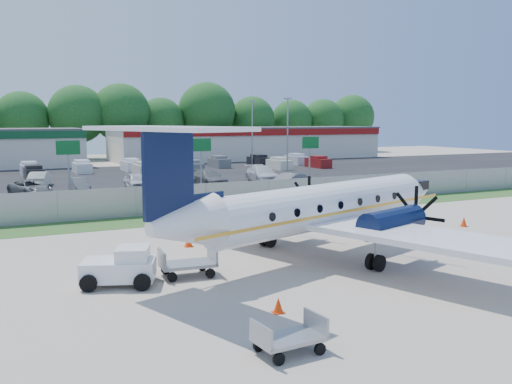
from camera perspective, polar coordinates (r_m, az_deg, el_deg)
name	(u,v)px	position (r m, az deg, el deg)	size (l,w,h in m)	color
ground	(310,252)	(28.15, 5.41, -6.04)	(170.00, 170.00, 0.00)	#B3A598
grass_verge	(217,216)	(38.68, -3.92, -2.36)	(170.00, 4.00, 0.02)	#2D561E
access_road	(183,202)	(45.16, -7.28, -1.01)	(170.00, 8.00, 0.02)	black
parking_lot	(122,178)	(65.25, -13.26, 1.39)	(170.00, 32.00, 0.02)	black
perimeter_fence	(206,197)	(40.37, -5.00, -0.54)	(120.00, 0.06, 1.99)	gray
building_east	(248,143)	(94.45, -0.79, 4.93)	(44.40, 12.40, 5.24)	silver
sign_left	(68,156)	(46.76, -18.26, 3.40)	(1.80, 0.26, 5.00)	gray
sign_mid	(201,153)	(49.47, -5.52, 3.93)	(1.80, 0.26, 5.00)	gray
sign_right	(310,150)	(54.32, 5.43, 4.22)	(1.80, 0.26, 5.00)	gray
light_pole_ne	(288,130)	(70.31, 3.18, 6.25)	(0.90, 0.35, 9.09)	gray
light_pole_se	(252,128)	(79.18, -0.38, 6.37)	(0.90, 0.35, 9.09)	gray
tree_line	(74,159)	(98.59, -17.70, 3.16)	(112.00, 6.00, 14.00)	#174E17
aircraft	(319,207)	(26.78, 6.32, -1.50)	(20.29, 19.78, 6.22)	white
pushback_tug	(122,267)	(23.15, -13.25, -7.29)	(3.21, 2.82, 1.50)	white
baggage_cart_near	(188,263)	(23.93, -6.85, -7.09)	(2.37, 1.55, 1.19)	gray
baggage_cart_far	(289,337)	(16.33, 3.34, -14.28)	(1.99, 1.28, 1.01)	gray
cone_nose	(464,222)	(36.89, 20.06, -2.83)	(0.41, 0.41, 0.59)	#F03507
cone_port_wing	(278,305)	(19.53, 2.25, -11.27)	(0.38, 0.38, 0.53)	#F03507
cone_starboard_wing	(189,241)	(29.43, -6.76, -4.89)	(0.43, 0.43, 0.62)	#F03507
road_car_mid	(288,192)	(51.27, 3.24, 0.01)	(1.74, 5.00, 1.65)	#595B5E
road_car_east	(493,184)	(61.97, 22.65, 0.71)	(1.45, 4.17, 1.37)	silver
parked_car_a	(31,196)	(52.45, -21.62, -0.33)	(2.20, 4.76, 1.32)	#595B5E
parked_car_b	(80,192)	(53.60, -17.15, 0.01)	(1.36, 3.90, 1.29)	#595B5E
parked_car_c	(137,189)	(54.25, -11.85, 0.26)	(1.81, 4.50, 1.53)	silver
parked_car_d	(209,186)	(56.32, -4.75, 0.65)	(2.14, 5.28, 1.53)	#595B5E
parked_car_e	(262,182)	(59.21, 0.63, 0.99)	(2.37, 5.83, 1.69)	silver
parked_car_f	(40,187)	(58.88, -20.76, 0.49)	(1.57, 4.50, 1.48)	beige
parked_car_g	(160,181)	(61.28, -9.57, 1.11)	(2.39, 5.19, 1.44)	black
far_parking_rows	(112,174)	(70.12, -14.18, 1.75)	(56.00, 10.00, 1.60)	gray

